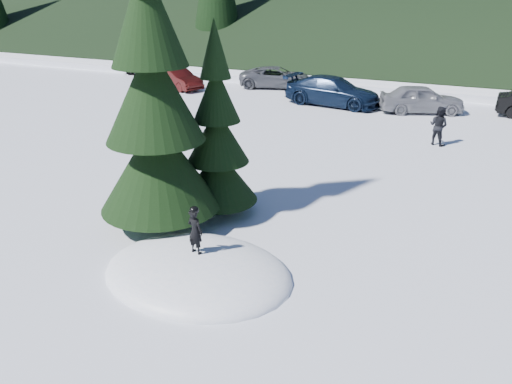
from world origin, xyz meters
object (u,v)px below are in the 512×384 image
at_px(spruce_tall, 154,106).
at_px(child_skier, 195,231).
at_px(adult_0, 438,126).
at_px(spruce_short, 217,142).
at_px(car_4, 421,99).
at_px(car_1, 177,79).
at_px(car_3, 333,91).
at_px(car_0, 147,65).
at_px(car_2, 277,77).

bearing_deg(spruce_tall, child_skier, -38.41).
bearing_deg(adult_0, spruce_short, 84.56).
bearing_deg(car_4, car_1, 68.32).
bearing_deg(spruce_tall, car_4, 74.91).
relative_size(car_3, car_4, 1.26).
bearing_deg(car_0, spruce_tall, -135.42).
bearing_deg(car_0, car_4, -93.20).
bearing_deg(car_2, car_0, 70.71).
xyz_separation_m(car_0, car_2, (10.51, -0.49, -0.05)).
distance_m(adult_0, car_3, 8.07).
relative_size(child_skier, car_0, 0.26).
relative_size(spruce_tall, adult_0, 5.40).
height_order(child_skier, car_3, child_skier).
relative_size(adult_0, car_0, 0.38).
relative_size(car_2, car_3, 0.89).
relative_size(spruce_short, adult_0, 3.37).
bearing_deg(car_3, car_4, -80.47).
xyz_separation_m(child_skier, car_1, (-12.60, 18.35, -0.38)).
height_order(car_0, car_1, car_0).
xyz_separation_m(spruce_short, car_1, (-11.49, 15.28, -1.46)).
xyz_separation_m(adult_0, car_3, (-6.09, 5.29, -0.03)).
height_order(spruce_short, car_2, spruce_short).
height_order(child_skier, adult_0, adult_0).
bearing_deg(car_3, adult_0, -124.26).
bearing_deg(spruce_tall, car_3, 90.64).
xyz_separation_m(adult_0, car_0, (-21.34, 9.17, -0.09)).
bearing_deg(child_skier, adult_0, -95.65).
relative_size(spruce_short, car_1, 1.38).
relative_size(child_skier, adult_0, 0.68).
distance_m(spruce_short, car_1, 19.17).
height_order(car_1, car_3, car_3).
bearing_deg(car_0, child_skier, -134.07).
distance_m(car_0, car_2, 10.52).
xyz_separation_m(child_skier, adult_0, (3.79, 12.70, -0.22)).
relative_size(car_0, car_2, 0.88).
xyz_separation_m(child_skier, car_4, (2.35, 18.22, -0.30)).
bearing_deg(spruce_short, car_4, 77.13).
bearing_deg(car_2, child_skier, -178.41).
relative_size(spruce_tall, car_0, 2.07).
bearing_deg(adult_0, car_2, -17.15).
distance_m(car_1, car_3, 10.31).
bearing_deg(child_skier, car_2, -60.80).
relative_size(child_skier, car_2, 0.23).
height_order(car_2, car_3, car_3).
xyz_separation_m(car_2, car_3, (4.74, -3.38, 0.11)).
height_order(adult_0, car_1, adult_0).
bearing_deg(car_3, spruce_short, -168.71).
height_order(spruce_short, car_4, spruce_short).
distance_m(spruce_tall, spruce_short, 2.11).
distance_m(car_2, car_4, 9.91).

